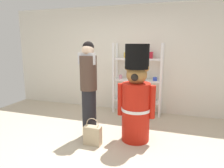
# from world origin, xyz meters

# --- Properties ---
(ground_plane) EXTENTS (6.40, 6.40, 0.00)m
(ground_plane) POSITION_xyz_m (0.00, 0.00, 0.00)
(ground_plane) COLOR beige
(back_wall) EXTENTS (6.40, 0.12, 2.60)m
(back_wall) POSITION_xyz_m (0.00, 2.20, 1.30)
(back_wall) COLOR silver
(back_wall) RESTS_ON ground_plane
(merchandise_shelf) EXTENTS (1.17, 0.35, 1.71)m
(merchandise_shelf) POSITION_xyz_m (0.31, 1.98, 0.86)
(merchandise_shelf) COLOR white
(merchandise_shelf) RESTS_ON ground_plane
(teddy_bear_guard) EXTENTS (0.66, 0.50, 1.69)m
(teddy_bear_guard) POSITION_xyz_m (0.58, 0.53, 0.78)
(teddy_bear_guard) COLOR red
(teddy_bear_guard) RESTS_ON ground_plane
(person_shopper) EXTENTS (0.32, 0.30, 1.73)m
(person_shopper) POSITION_xyz_m (-0.26, 0.42, 0.92)
(person_shopper) COLOR black
(person_shopper) RESTS_ON ground_plane
(shopping_bag) EXTENTS (0.29, 0.14, 0.47)m
(shopping_bag) POSITION_xyz_m (-0.07, 0.13, 0.17)
(shopping_bag) COLOR #C1AD89
(shopping_bag) RESTS_ON ground_plane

